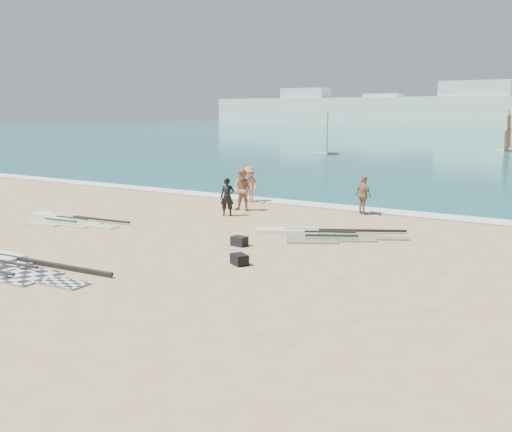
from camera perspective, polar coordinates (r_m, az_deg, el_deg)
The scene contains 14 objects.
ground at distance 16.23m, azimuth -11.71°, elevation -5.21°, with size 300.00×300.00×0.00m, color tan.
surf_line at distance 26.33m, azimuth 6.85°, elevation 0.96°, with size 300.00×1.20×0.04m, color white.
far_town at distance 163.49m, azimuth 22.48°, elevation 9.80°, with size 160.00×8.00×12.00m.
rig_grey at distance 17.75m, azimuth -24.04°, elevation -4.39°, with size 6.15×2.47×0.20m.
rig_green at distance 24.03m, azimuth -18.52°, elevation -0.31°, with size 4.89×2.00×0.19m.
rig_orange at distance 20.19m, azimuth 6.15°, elevation -1.80°, with size 5.36×3.65×0.20m.
gear_bag_near at distance 18.53m, azimuth -1.68°, elevation -2.53°, with size 0.49×0.36×0.31m, color black.
gear_bag_far at distance 16.28m, azimuth -1.67°, elevation -4.37°, with size 0.51×0.36×0.31m, color black.
person_wetsuit at distance 23.69m, azimuth -2.89°, elevation 1.91°, with size 0.58×0.38×1.60m, color black.
beachgoer_left at distance 24.85m, azimuth -1.32°, elevation 2.62°, with size 0.90×0.70×1.85m, color #AF7A5A.
beachgoer_mid at distance 27.18m, azimuth -0.65°, elevation 3.18°, with size 1.12×0.64×1.73m, color #A87250.
beachgoer_back at distance 24.40m, azimuth 10.70°, elevation 2.07°, with size 0.97×0.40×1.66m, color #976E45.
windsurfer_left at distance 57.89m, azimuth 7.13°, elevation 7.41°, with size 2.44×2.64×4.36m.
windsurfer_centre at distance 67.11m, azimuth 23.86°, elevation 7.02°, with size 2.44×2.92×4.37m.
Camera 1 is at (10.78, -11.33, 4.34)m, focal length 40.00 mm.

